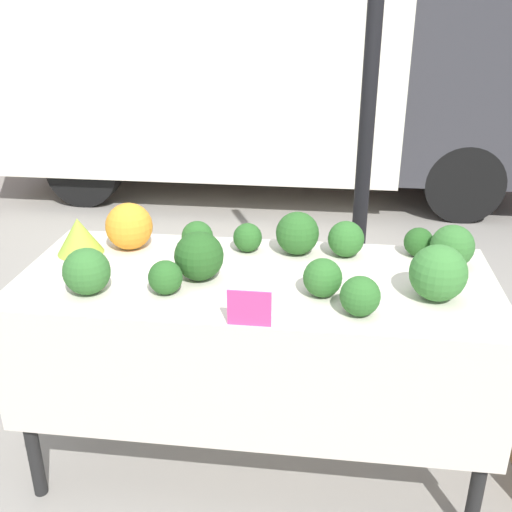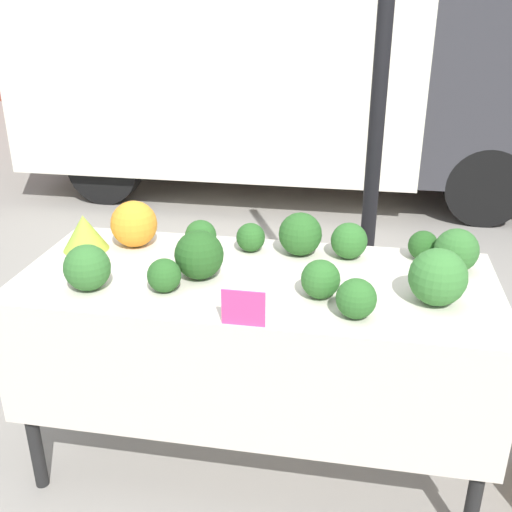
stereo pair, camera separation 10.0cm
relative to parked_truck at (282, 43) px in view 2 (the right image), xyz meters
The scene contains 19 objects.
ground_plane 4.16m from the parked_truck, 83.39° to the right, with size 40.00×40.00×0.00m, color gray.
tent_pole 3.23m from the parked_truck, 74.68° to the right, with size 0.07×0.07×2.60m.
parked_truck is the anchor object (origin of this frame).
market_table 4.05m from the parked_truck, 83.49° to the right, with size 1.71×0.72×0.82m.
orange_cauliflower 3.74m from the parked_truck, 91.14° to the right, with size 0.18×0.18×0.18m.
romanesco_head 3.82m from the parked_truck, 93.82° to the right, with size 0.18×0.18×0.14m.
broccoli_head_0 3.99m from the parked_truck, 86.27° to the right, with size 0.17×0.17×0.17m.
broccoli_head_1 3.94m from the parked_truck, 72.78° to the right, with size 0.16×0.16×0.16m.
broccoli_head_2 4.25m from the parked_truck, 78.94° to the right, with size 0.13×0.13×0.13m.
broccoli_head_3 4.12m from the parked_truck, 80.27° to the right, with size 0.13×0.13×0.13m.
broccoli_head_4 3.74m from the parked_truck, 83.93° to the right, with size 0.11×0.11×0.11m.
broccoli_head_5 4.17m from the parked_truck, 75.12° to the right, with size 0.19×0.19×0.19m.
broccoli_head_6 3.80m from the parked_truck, 78.17° to the right, with size 0.14×0.14×0.14m.
broccoli_head_7 3.76m from the parked_truck, 80.97° to the right, with size 0.17×0.17×0.17m.
broccoli_head_8 3.75m from the parked_truck, 86.94° to the right, with size 0.12×0.12×0.12m.
broccoli_head_9 4.11m from the parked_truck, 87.63° to the right, with size 0.12×0.12×0.12m.
broccoli_head_10 4.14m from the parked_truck, 91.28° to the right, with size 0.16×0.16×0.16m.
broccoli_head_11 3.83m from the parked_truck, 73.96° to the right, with size 0.11×0.11×0.11m.
price_sign 4.31m from the parked_truck, 83.62° to the right, with size 0.14×0.01×0.12m.
Camera 2 is at (0.34, -1.90, 1.75)m, focal length 42.00 mm.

